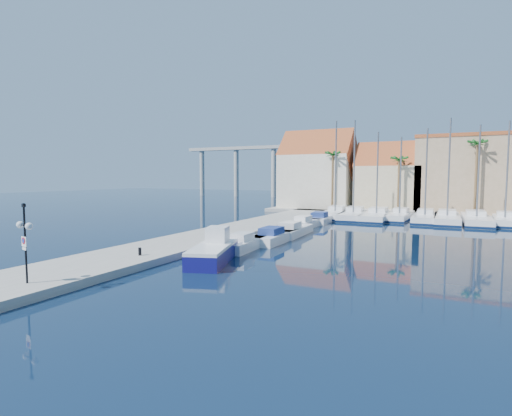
# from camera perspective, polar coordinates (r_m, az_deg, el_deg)

# --- Properties ---
(ground) EXTENTS (260.00, 260.00, 0.00)m
(ground) POSITION_cam_1_polar(r_m,az_deg,el_deg) (24.04, -2.85, -9.70)
(ground) COLOR black
(ground) RESTS_ON ground
(quay_west) EXTENTS (6.00, 77.00, 0.50)m
(quay_west) POSITION_cam_1_polar(r_m,az_deg,el_deg) (39.91, -4.63, -3.62)
(quay_west) COLOR gray
(quay_west) RESTS_ON ground
(shore_north) EXTENTS (54.00, 16.00, 0.50)m
(shore_north) POSITION_cam_1_polar(r_m,az_deg,el_deg) (68.55, 25.19, -0.61)
(shore_north) COLOR gray
(shore_north) RESTS_ON ground
(lamp_post) EXTENTS (1.37, 0.56, 4.07)m
(lamp_post) POSITION_cam_1_polar(r_m,az_deg,el_deg) (23.21, -30.15, -2.86)
(lamp_post) COLOR black
(lamp_post) RESTS_ON quay_west
(bollard) EXTENTS (0.21, 0.21, 0.54)m
(bollard) POSITION_cam_1_polar(r_m,az_deg,el_deg) (28.66, -16.26, -5.98)
(bollard) COLOR black
(bollard) RESTS_ON quay_west
(fishing_boat) EXTENTS (4.10, 6.92, 2.30)m
(fishing_boat) POSITION_cam_1_polar(r_m,az_deg,el_deg) (28.01, -6.05, -6.07)
(fishing_boat) COLOR #12105F
(fishing_boat) RESTS_ON ground
(motorboat_west_0) EXTENTS (2.20, 6.00, 1.40)m
(motorboat_west_0) POSITION_cam_1_polar(r_m,az_deg,el_deg) (32.46, -1.65, -5.03)
(motorboat_west_0) COLOR white
(motorboat_west_0) RESTS_ON ground
(motorboat_west_1) EXTENTS (2.27, 6.91, 1.40)m
(motorboat_west_1) POSITION_cam_1_polar(r_m,az_deg,el_deg) (36.08, 2.59, -4.06)
(motorboat_west_1) COLOR white
(motorboat_west_1) RESTS_ON ground
(motorboat_west_2) EXTENTS (2.59, 7.27, 1.40)m
(motorboat_west_2) POSITION_cam_1_polar(r_m,az_deg,el_deg) (40.29, 5.17, -3.17)
(motorboat_west_2) COLOR white
(motorboat_west_2) RESTS_ON ground
(motorboat_west_3) EXTENTS (2.26, 6.24, 1.40)m
(motorboat_west_3) POSITION_cam_1_polar(r_m,az_deg,el_deg) (46.41, 7.00, -2.16)
(motorboat_west_3) COLOR white
(motorboat_west_3) RESTS_ON ground
(motorboat_west_4) EXTENTS (2.95, 7.63, 1.40)m
(motorboat_west_4) POSITION_cam_1_polar(r_m,az_deg,el_deg) (51.59, 9.20, -1.51)
(motorboat_west_4) COLOR white
(motorboat_west_4) RESTS_ON ground
(sailboat_0) EXTENTS (3.67, 11.47, 13.63)m
(sailboat_0) POSITION_cam_1_polar(r_m,az_deg,el_deg) (58.42, 11.35, -0.76)
(sailboat_0) COLOR white
(sailboat_0) RESTS_ON ground
(sailboat_1) EXTENTS (3.94, 11.85, 13.48)m
(sailboat_1) POSITION_cam_1_polar(r_m,az_deg,el_deg) (57.27, 13.82, -0.92)
(sailboat_1) COLOR white
(sailboat_1) RESTS_ON ground
(sailboat_2) EXTENTS (3.38, 12.04, 11.76)m
(sailboat_2) POSITION_cam_1_polar(r_m,az_deg,el_deg) (56.78, 16.92, -1.05)
(sailboat_2) COLOR white
(sailboat_2) RESTS_ON ground
(sailboat_3) EXTENTS (3.00, 9.70, 11.07)m
(sailboat_3) POSITION_cam_1_polar(r_m,az_deg,el_deg) (57.23, 19.89, -1.06)
(sailboat_3) COLOR white
(sailboat_3) RESTS_ON ground
(sailboat_4) EXTENTS (2.74, 10.27, 11.96)m
(sailboat_4) POSITION_cam_1_polar(r_m,az_deg,el_deg) (56.28, 23.00, -1.24)
(sailboat_4) COLOR white
(sailboat_4) RESTS_ON ground
(sailboat_5) EXTENTS (3.29, 11.38, 13.11)m
(sailboat_5) POSITION_cam_1_polar(r_m,az_deg,el_deg) (56.37, 25.62, -1.32)
(sailboat_5) COLOR white
(sailboat_5) RESTS_ON ground
(sailboat_6) EXTENTS (3.41, 11.71, 12.13)m
(sailboat_6) POSITION_cam_1_polar(r_m,az_deg,el_deg) (56.71, 28.91, -1.42)
(sailboat_6) COLOR white
(sailboat_6) RESTS_ON ground
(sailboat_7) EXTENTS (2.78, 9.13, 12.45)m
(sailboat_7) POSITION_cam_1_polar(r_m,az_deg,el_deg) (56.98, 31.97, -1.48)
(sailboat_7) COLOR white
(sailboat_7) RESTS_ON ground
(building_0) EXTENTS (12.30, 9.00, 13.50)m
(building_0) POSITION_cam_1_polar(r_m,az_deg,el_deg) (70.64, 8.86, 5.01)
(building_0) COLOR beige
(building_0) RESTS_ON shore_north
(building_1) EXTENTS (10.30, 8.00, 11.00)m
(building_1) POSITION_cam_1_polar(r_m,az_deg,el_deg) (67.96, 18.55, 3.81)
(building_1) COLOR #C6AF8C
(building_1) RESTS_ON shore_north
(building_2) EXTENTS (14.20, 10.20, 11.50)m
(building_2) POSITION_cam_1_polar(r_m,az_deg,el_deg) (68.32, 27.89, 4.33)
(building_2) COLOR tan
(building_2) RESTS_ON shore_north
(palm_0) EXTENTS (2.60, 2.60, 10.15)m
(palm_0) POSITION_cam_1_polar(r_m,az_deg,el_deg) (64.77, 10.93, 7.29)
(palm_0) COLOR brown
(palm_0) RESTS_ON shore_north
(palm_1) EXTENTS (2.60, 2.60, 9.15)m
(palm_1) POSITION_cam_1_polar(r_m,az_deg,el_deg) (62.78, 19.80, 6.33)
(palm_1) COLOR brown
(palm_1) RESTS_ON shore_north
(palm_2) EXTENTS (2.60, 2.60, 11.15)m
(palm_2) POSITION_cam_1_polar(r_m,az_deg,el_deg) (62.49, 29.07, 7.76)
(palm_2) COLOR brown
(palm_2) RESTS_ON shore_north
(viaduct) EXTENTS (48.00, 2.20, 14.45)m
(viaduct) POSITION_cam_1_polar(r_m,az_deg,el_deg) (114.17, 0.22, 6.75)
(viaduct) COLOR #9E9E99
(viaduct) RESTS_ON ground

